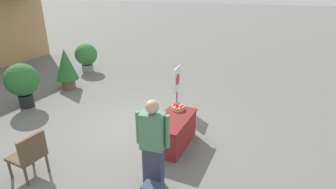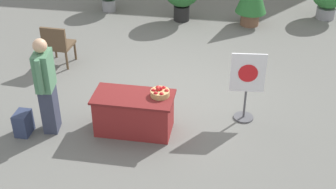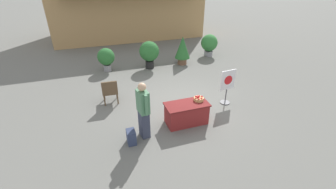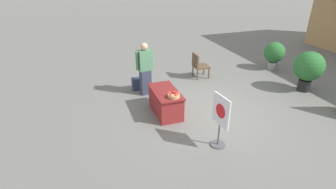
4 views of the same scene
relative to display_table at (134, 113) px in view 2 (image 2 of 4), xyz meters
The scene contains 7 objects.
ground_plane 1.27m from the display_table, 75.57° to the left, with size 120.00×120.00×0.00m, color slate.
display_table is the anchor object (origin of this frame).
apple_basket 0.61m from the display_table, 10.86° to the left, with size 0.32×0.32×0.16m.
person_visitor 1.55m from the display_table, behind, with size 0.32×0.60×1.75m.
backpack 1.92m from the display_table, 167.55° to the right, with size 0.24×0.34×0.42m.
poster_board 2.04m from the display_table, 20.20° to the left, with size 0.61×0.36×1.32m.
patio_chair 3.00m from the display_table, 136.34° to the left, with size 0.58×0.58×0.95m.
Camera 2 is at (1.40, -7.66, 4.91)m, focal length 50.00 mm.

